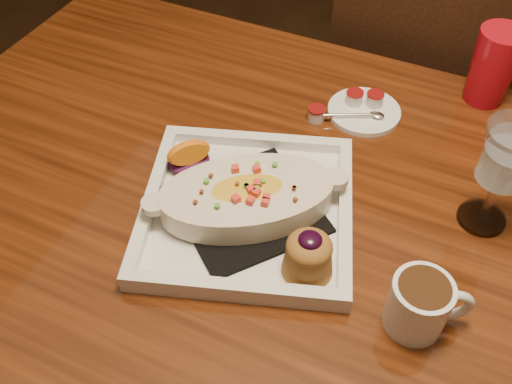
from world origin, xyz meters
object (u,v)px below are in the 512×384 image
at_px(goblet, 507,161).
at_px(red_tumbler, 493,67).
at_px(coffee_mug, 421,303).
at_px(chair_far, 418,111).
at_px(saucer, 363,109).
at_px(table, 337,276).
at_px(plate, 250,205).

bearing_deg(goblet, red_tumbler, 99.59).
distance_m(coffee_mug, goblet, 0.22).
relative_size(chair_far, red_tumbler, 6.93).
relative_size(coffee_mug, saucer, 0.81).
xyz_separation_m(chair_far, saucer, (-0.06, -0.36, 0.25)).
xyz_separation_m(chair_far, goblet, (0.17, -0.52, 0.36)).
relative_size(table, saucer, 11.99).
height_order(chair_far, red_tumbler, chair_far).
xyz_separation_m(table, chair_far, (-0.00, 0.63, -0.15)).
relative_size(saucer, red_tumbler, 0.93).
distance_m(plate, coffee_mug, 0.26).
bearing_deg(red_tumbler, goblet, -80.41).
distance_m(chair_far, coffee_mug, 0.78).
xyz_separation_m(coffee_mug, red_tumbler, (-0.00, 0.49, 0.02)).
height_order(table, red_tumbler, red_tumbler).
bearing_deg(chair_far, red_tumbler, 117.56).
xyz_separation_m(goblet, red_tumbler, (-0.05, 0.29, -0.05)).
height_order(chair_far, saucer, chair_far).
distance_m(chair_far, saucer, 0.44).
bearing_deg(coffee_mug, red_tumbler, 65.83).
bearing_deg(chair_far, plate, 78.38).
xyz_separation_m(coffee_mug, saucer, (-0.18, 0.36, -0.03)).
xyz_separation_m(plate, coffee_mug, (0.26, -0.06, 0.01)).
bearing_deg(goblet, table, -145.95).
bearing_deg(coffee_mug, plate, 141.42).
bearing_deg(saucer, plate, -104.01).
xyz_separation_m(chair_far, coffee_mug, (0.12, -0.72, 0.29)).
bearing_deg(table, plate, -169.41).
distance_m(coffee_mug, saucer, 0.41).
relative_size(goblet, saucer, 1.37).
bearing_deg(saucer, red_tumbler, 35.43).
bearing_deg(saucer, coffee_mug, -63.21).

